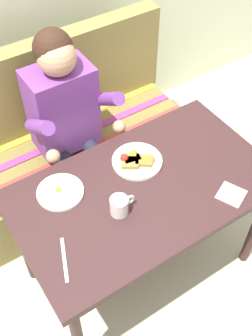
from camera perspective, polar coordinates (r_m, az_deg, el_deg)
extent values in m
plane|color=#B8B698|center=(2.51, 1.93, -13.13)|extent=(8.00, 8.00, 0.00)
cube|color=#361F20|center=(1.92, 2.46, -3.00)|extent=(1.20, 0.70, 0.04)
cylinder|color=#361F20|center=(2.25, -13.79, -9.80)|extent=(0.05, 0.05, 0.69)
cylinder|color=#361F20|center=(2.57, 8.37, 1.36)|extent=(0.05, 0.05, 0.69)
cube|color=olive|center=(2.71, -6.62, 0.26)|extent=(1.44, 0.56, 0.40)
cube|color=olive|center=(2.55, -7.07, 3.70)|extent=(1.40, 0.52, 0.06)
cube|color=olive|center=(2.51, -10.16, 11.52)|extent=(1.44, 0.12, 0.54)
cube|color=#C63D33|center=(2.43, -5.57, 2.34)|extent=(1.38, 0.05, 0.01)
cube|color=#93387A|center=(2.52, -7.14, 4.25)|extent=(1.38, 0.05, 0.01)
cube|color=yellow|center=(2.62, -8.61, 6.02)|extent=(1.38, 0.05, 0.01)
cube|color=#6F3787|center=(2.27, -8.63, 8.06)|extent=(0.34, 0.22, 0.48)
sphere|color=tan|center=(2.06, -9.41, 14.67)|extent=(0.19, 0.19, 0.19)
sphere|color=#331E14|center=(2.06, -9.91, 15.73)|extent=(0.19, 0.19, 0.19)
cylinder|color=#6F3787|center=(2.07, -11.71, 5.50)|extent=(0.07, 0.29, 0.23)
cylinder|color=#6F3787|center=(2.19, -2.68, 9.33)|extent=(0.07, 0.29, 0.23)
sphere|color=tan|center=(2.06, -9.86, 1.59)|extent=(0.07, 0.07, 0.07)
sphere|color=tan|center=(2.18, -0.93, 5.63)|extent=(0.07, 0.07, 0.07)
cylinder|color=#232333|center=(2.29, -7.87, 0.44)|extent=(0.09, 0.34, 0.09)
cylinder|color=#232333|center=(2.40, -5.32, -6.25)|extent=(0.08, 0.08, 0.52)
cube|color=black|center=(2.56, -4.27, -10.21)|extent=(0.09, 0.20, 0.05)
cylinder|color=#232333|center=(2.34, -4.22, 2.14)|extent=(0.09, 0.34, 0.09)
cylinder|color=#232333|center=(2.44, -1.85, -4.49)|extent=(0.08, 0.08, 0.52)
cube|color=black|center=(2.61, -1.02, -8.48)|extent=(0.09, 0.20, 0.05)
cylinder|color=white|center=(2.00, 1.52, 0.94)|extent=(0.24, 0.24, 0.02)
cube|color=olive|center=(1.99, 0.71, 1.37)|extent=(0.09, 0.08, 0.02)
cube|color=olive|center=(1.98, 2.48, 1.02)|extent=(0.10, 0.10, 0.02)
cube|color=olive|center=(1.96, 0.55, 0.70)|extent=(0.10, 0.10, 0.02)
sphere|color=red|center=(1.97, -0.25, 1.35)|extent=(0.04, 0.04, 0.04)
ellipsoid|color=#CC6623|center=(1.98, 3.12, 1.14)|extent=(0.06, 0.05, 0.02)
cylinder|color=white|center=(1.90, -8.91, -3.25)|extent=(0.21, 0.21, 0.01)
ellipsoid|color=white|center=(1.89, -8.96, -3.03)|extent=(0.09, 0.08, 0.01)
sphere|color=yellow|center=(1.88, -9.15, -3.00)|extent=(0.03, 0.03, 0.03)
cylinder|color=white|center=(1.79, -0.94, -5.16)|extent=(0.08, 0.08, 0.09)
cylinder|color=brown|center=(1.76, -0.96, -4.44)|extent=(0.07, 0.07, 0.01)
torus|color=white|center=(1.80, 0.45, -4.35)|extent=(0.05, 0.01, 0.05)
cube|color=silver|center=(1.93, 14.10, -3.51)|extent=(0.15, 0.15, 0.01)
cube|color=silver|center=(1.71, -8.36, -12.21)|extent=(0.09, 0.19, 0.00)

